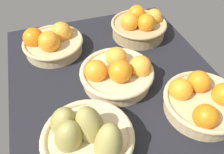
# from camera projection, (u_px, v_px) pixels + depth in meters

# --- Properties ---
(market_tray) EXTENTS (0.84, 0.72, 0.03)m
(market_tray) POSITION_uv_depth(u_px,v_px,m) (115.00, 81.00, 0.84)
(market_tray) COLOR black
(market_tray) RESTS_ON ground
(basket_far_right) EXTENTS (0.24, 0.24, 0.10)m
(basket_far_right) POSITION_uv_depth(u_px,v_px,m) (202.00, 101.00, 0.70)
(basket_far_right) COLOR tan
(basket_far_right) RESTS_ON market_tray
(basket_far_left) EXTENTS (0.23, 0.23, 0.12)m
(basket_far_left) POSITION_uv_depth(u_px,v_px,m) (139.00, 25.00, 0.98)
(basket_far_left) COLOR tan
(basket_far_left) RESTS_ON market_tray
(basket_near_left) EXTENTS (0.23, 0.23, 0.11)m
(basket_near_left) POSITION_uv_depth(u_px,v_px,m) (52.00, 42.00, 0.91)
(basket_near_left) COLOR tan
(basket_near_left) RESTS_ON market_tray
(basket_center) EXTENTS (0.25, 0.25, 0.11)m
(basket_center) POSITION_uv_depth(u_px,v_px,m) (117.00, 72.00, 0.78)
(basket_center) COLOR #D3BC8C
(basket_center) RESTS_ON market_tray
(basket_near_right_pears) EXTENTS (0.24, 0.24, 0.15)m
(basket_near_right_pears) POSITION_uv_depth(u_px,v_px,m) (86.00, 138.00, 0.60)
(basket_near_right_pears) COLOR #D3BC8C
(basket_near_right_pears) RESTS_ON market_tray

